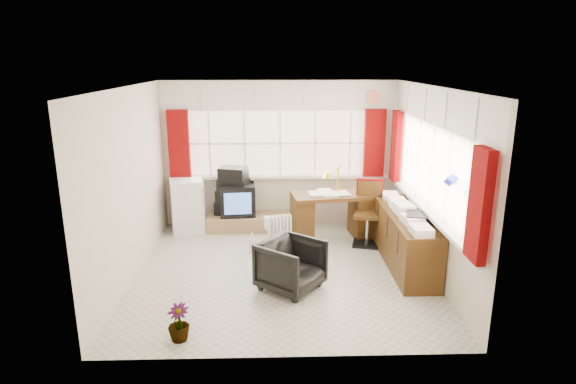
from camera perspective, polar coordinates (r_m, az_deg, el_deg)
name	(u,v)px	position (r m, az deg, el deg)	size (l,w,h in m)	color
ground	(283,271)	(6.76, -0.64, -9.32)	(4.00, 4.00, 0.00)	beige
room_walls	(282,165)	(6.28, -0.68, 3.20)	(4.00, 4.00, 4.00)	beige
window_back	(280,173)	(8.30, -0.92, 2.32)	(3.70, 0.12, 3.60)	beige
window_right	(427,205)	(6.74, 16.10, -1.44)	(0.12, 3.70, 3.60)	beige
curtains	(343,155)	(7.27, 6.52, 4.43)	(3.83, 3.83, 1.15)	#7B0706
overhead_cabinets	(348,100)	(7.22, 7.09, 10.72)	(3.98, 3.98, 0.48)	silver
desk	(332,213)	(7.87, 5.24, -2.51)	(1.37, 0.81, 0.78)	#492B11
desk_lamp	(338,174)	(7.70, 5.97, 2.19)	(0.19, 0.17, 0.47)	#DDDB09
task_chair	(369,210)	(7.69, 9.52, -2.10)	(0.52, 0.54, 1.02)	black
office_chair	(291,265)	(6.14, 0.36, -8.68)	(0.69, 0.71, 0.65)	black
radiator	(280,236)	(7.38, -1.00, -5.23)	(0.39, 0.25, 0.55)	white
credenza	(404,238)	(7.04, 13.60, -5.27)	(0.50, 2.00, 0.85)	#492B11
file_tray	(417,218)	(6.60, 15.03, -2.97)	(0.26, 0.34, 0.11)	black
tv_bench	(249,222)	(8.32, -4.66, -3.57)	(1.40, 0.50, 0.25)	#AA8055
crt_tv	(237,199)	(8.29, -6.02, -0.84)	(0.64, 0.60, 0.54)	black
hifi_stack	(234,193)	(8.28, -6.44, -0.12)	(0.68, 0.54, 0.82)	black
mini_fridge	(187,205)	(8.31, -11.85, -1.55)	(0.64, 0.64, 0.90)	white
spray_bottle_a	(252,243)	(7.33, -4.27, -6.01)	(0.12, 0.12, 0.31)	silver
spray_bottle_b	(299,225)	(8.22, 1.31, -3.98)	(0.09, 0.09, 0.19)	#92DBD3
flower_vase	(179,323)	(5.28, -12.83, -14.87)	(0.23, 0.23, 0.40)	black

